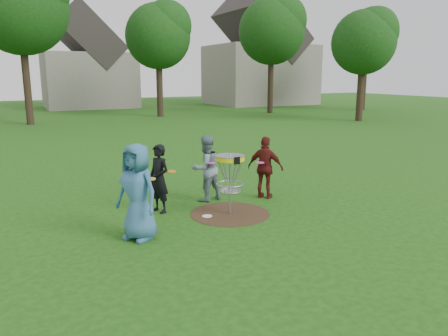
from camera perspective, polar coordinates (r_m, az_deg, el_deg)
name	(u,v)px	position (r m, az deg, el deg)	size (l,w,h in m)	color
ground	(230,214)	(9.90, 0.78, -5.99)	(100.00, 100.00, 0.00)	#19470F
dirt_patch	(230,214)	(9.90, 0.78, -5.97)	(1.80, 1.80, 0.01)	#47331E
player_blue	(137,192)	(8.34, -11.23, -3.10)	(0.90, 0.59, 1.85)	#316288
player_black	(159,179)	(9.93, -8.49, -1.39)	(0.57, 0.37, 1.56)	black
player_grey	(206,168)	(10.74, -2.39, -0.03)	(0.80, 0.62, 1.64)	slate
player_maroon	(265,168)	(11.00, 5.44, 0.04)	(0.92, 0.38, 1.57)	#571713
disc_on_grass	(207,216)	(9.71, -2.22, -6.31)	(0.22, 0.22, 0.02)	white
disc_golf_basket	(230,170)	(9.63, 0.80, -0.22)	(0.66, 0.67, 1.38)	#9EA0A5
held_discs	(201,168)	(9.81, -2.96, -0.03)	(3.35, 1.67, 0.19)	gold
tree_row	(83,22)	(29.59, -17.94, 17.64)	(51.20, 17.42, 9.90)	#38281C
house_row	(111,62)	(42.43, -14.48, 13.20)	(44.50, 10.65, 11.62)	gray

